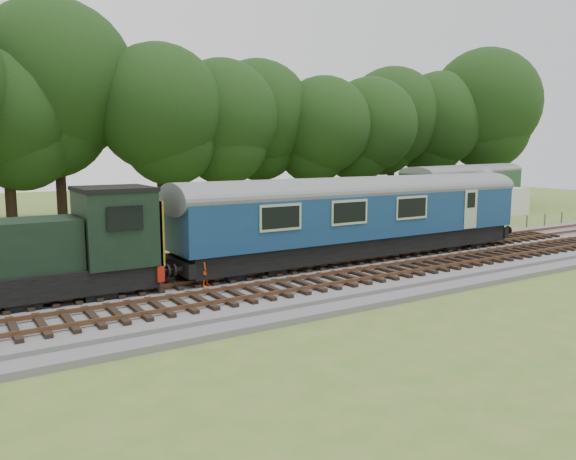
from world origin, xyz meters
TOP-DOWN VIEW (x-y plane):
  - ground at (0.00, 0.00)m, footprint 120.00×120.00m
  - ballast at (0.00, 0.00)m, footprint 70.00×7.00m
  - track_north at (0.00, 1.40)m, footprint 67.20×2.40m
  - track_south at (0.00, -1.60)m, footprint 67.20×2.40m
  - fence at (0.00, 4.50)m, footprint 64.00×0.12m
  - tree_line at (0.00, 22.00)m, footprint 70.00×8.00m
  - dmu_railcar at (2.99, 1.40)m, footprint 18.05×2.86m
  - shunter_loco at (-10.93, 1.40)m, footprint 8.91×2.60m
  - worker at (-5.25, 0.31)m, footprint 0.68×0.68m
  - parked_coach at (23.30, 12.49)m, footprint 16.10×6.49m
  - shed at (17.49, 12.66)m, footprint 3.78×3.78m
  - caravan at (26.46, 11.43)m, footprint 4.57×2.34m

SIDE VIEW (x-z plane):
  - ground at x=0.00m, z-range 0.00..0.00m
  - fence at x=0.00m, z-range -0.50..0.50m
  - tree_line at x=0.00m, z-range -9.00..9.00m
  - ballast at x=0.00m, z-range 0.00..0.35m
  - track_north at x=0.00m, z-range 0.31..0.52m
  - track_south at x=0.00m, z-range 0.31..0.52m
  - caravan at x=26.46m, z-range 0.00..2.20m
  - worker at x=-5.25m, z-range 0.35..1.94m
  - shed at x=17.49m, z-range 0.02..2.70m
  - shunter_loco at x=-10.93m, z-range 0.29..3.66m
  - parked_coach at x=23.30m, z-range 0.25..4.31m
  - dmu_railcar at x=2.99m, z-range 0.67..4.54m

